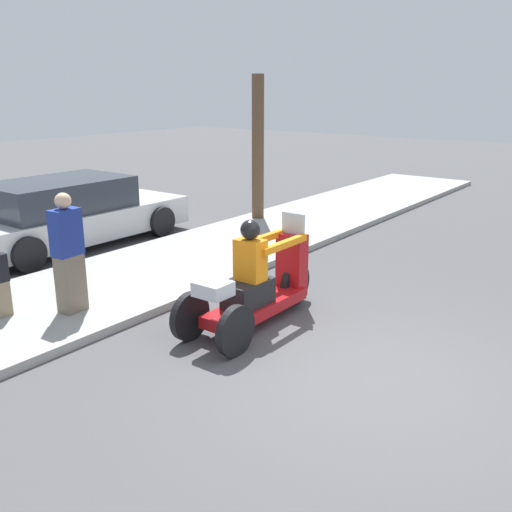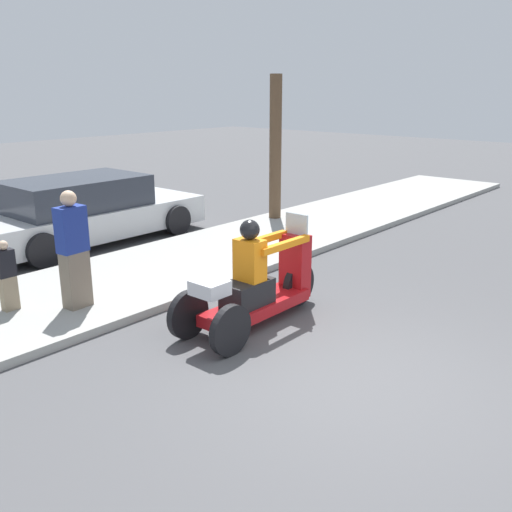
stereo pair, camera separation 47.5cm
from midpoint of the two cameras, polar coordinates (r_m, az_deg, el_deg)
ground_plane at (r=6.53m, az=8.92°, el=-12.09°), size 60.00×60.00×0.00m
sidewalk_strip at (r=9.35m, az=-16.67°, el=-3.18°), size 28.00×2.80×0.12m
motorcycle_trike at (r=7.64m, az=-1.75°, el=-3.22°), size 2.49×0.84×1.48m
spectator_far_back at (r=8.18m, az=-19.86°, el=0.04°), size 0.41×0.27×1.66m
parked_car_lot_left at (r=12.20m, az=-19.44°, el=3.99°), size 4.87×2.11×1.36m
tree_trunk at (r=13.37m, az=-0.85°, el=10.75°), size 0.28×0.28×3.27m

